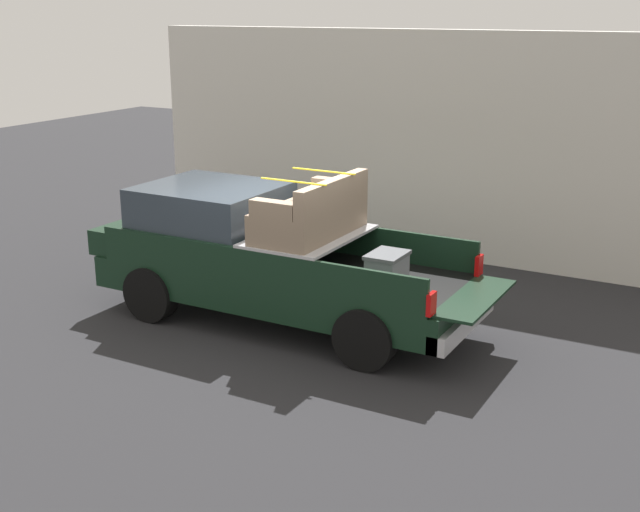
{
  "coord_description": "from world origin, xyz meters",
  "views": [
    {
      "loc": [
        -5.98,
        9.67,
        4.46
      ],
      "look_at": [
        -0.6,
        0.0,
        1.1
      ],
      "focal_mm": 46.38,
      "sensor_mm": 36.0,
      "label": 1
    }
  ],
  "objects": [
    {
      "name": "ground_plane",
      "position": [
        0.0,
        0.0,
        0.0
      ],
      "size": [
        40.0,
        40.0,
        0.0
      ],
      "primitive_type": "plane",
      "color": "#262628"
    },
    {
      "name": "pickup_truck",
      "position": [
        0.39,
        0.0,
        0.98
      ],
      "size": [
        6.05,
        2.06,
        2.23
      ],
      "color": "black",
      "rests_on": "ground_plane"
    },
    {
      "name": "building_facade",
      "position": [
        -0.62,
        -4.35,
        2.03
      ],
      "size": [
        11.82,
        0.36,
        4.07
      ],
      "primitive_type": "cube",
      "color": "silver",
      "rests_on": "ground_plane"
    }
  ]
}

